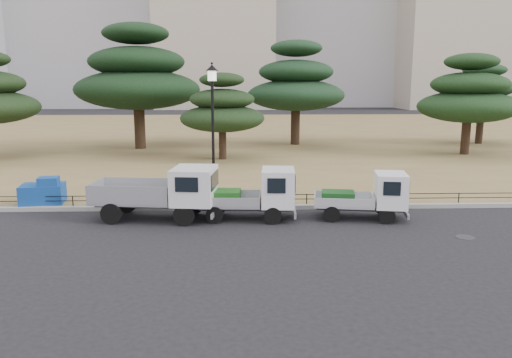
{
  "coord_description": "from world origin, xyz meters",
  "views": [
    {
      "loc": [
        -0.61,
        -16.05,
        4.78
      ],
      "look_at": [
        0.0,
        2.0,
        1.3
      ],
      "focal_mm": 35.0,
      "sensor_mm": 36.0,
      "label": 1
    }
  ],
  "objects_px": {
    "truck_large": "(162,190)",
    "truck_kei_front": "(254,194)",
    "street_lamp": "(213,111)",
    "tarp_pile": "(43,192)",
    "truck_kei_rear": "(367,196)"
  },
  "relations": [
    {
      "from": "street_lamp",
      "to": "truck_kei_front",
      "type": "bearing_deg",
      "value": -48.16
    },
    {
      "from": "truck_kei_front",
      "to": "street_lamp",
      "type": "xyz_separation_m",
      "value": [
        -1.52,
        1.69,
        2.83
      ]
    },
    {
      "from": "truck_large",
      "to": "street_lamp",
      "type": "bearing_deg",
      "value": 50.01
    },
    {
      "from": "truck_kei_rear",
      "to": "tarp_pile",
      "type": "distance_m",
      "value": 12.42
    },
    {
      "from": "street_lamp",
      "to": "truck_large",
      "type": "bearing_deg",
      "value": -136.97
    },
    {
      "from": "truck_large",
      "to": "tarp_pile",
      "type": "relative_size",
      "value": 2.58
    },
    {
      "from": "truck_kei_rear",
      "to": "street_lamp",
      "type": "height_order",
      "value": "street_lamp"
    },
    {
      "from": "truck_kei_rear",
      "to": "street_lamp",
      "type": "xyz_separation_m",
      "value": [
        -5.54,
        1.8,
        2.9
      ]
    },
    {
      "from": "street_lamp",
      "to": "tarp_pile",
      "type": "relative_size",
      "value": 3.04
    },
    {
      "from": "truck_kei_rear",
      "to": "street_lamp",
      "type": "bearing_deg",
      "value": 171.25
    },
    {
      "from": "truck_large",
      "to": "street_lamp",
      "type": "xyz_separation_m",
      "value": [
        1.74,
        1.62,
        2.69
      ]
    },
    {
      "from": "truck_large",
      "to": "truck_kei_front",
      "type": "bearing_deg",
      "value": 5.69
    },
    {
      "from": "tarp_pile",
      "to": "truck_large",
      "type": "bearing_deg",
      "value": -21.88
    },
    {
      "from": "truck_large",
      "to": "truck_kei_rear",
      "type": "xyz_separation_m",
      "value": [
        7.28,
        -0.18,
        -0.21
      ]
    },
    {
      "from": "truck_kei_rear",
      "to": "tarp_pile",
      "type": "height_order",
      "value": "truck_kei_rear"
    }
  ]
}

